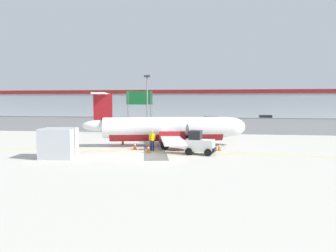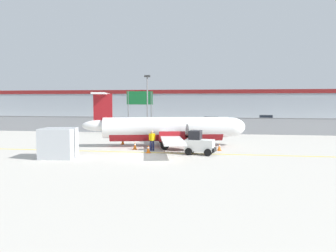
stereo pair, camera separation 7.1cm
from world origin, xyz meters
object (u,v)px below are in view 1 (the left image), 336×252
object	(u,v)px
cargo_container	(58,143)
parked_car_2	(211,122)
traffic_cone_near_right	(123,141)
traffic_cone_far_left	(135,146)
ground_crew_worker	(152,139)
commuter_airplane	(169,129)
parked_car_1	(154,123)
highway_sign	(139,101)
traffic_cone_near_left	(148,149)
baggage_tug	(199,144)
parked_car_3	(265,119)
parked_car_0	(96,123)
traffic_cone_far_right	(219,147)
apron_light_pole	(147,100)

from	to	relation	value
cargo_container	parked_car_2	xyz separation A→B (m)	(10.66, 30.14, -0.21)
traffic_cone_near_right	traffic_cone_far_left	size ratio (longest dim) A/B	1.00
ground_crew_worker	cargo_container	xyz separation A→B (m)	(-6.11, -4.52, 0.15)
commuter_airplane	parked_car_1	distance (m)	18.14
highway_sign	commuter_airplane	bearing A→B (deg)	-65.88
traffic_cone_near_left	traffic_cone_near_right	world-z (taller)	same
baggage_tug	highway_sign	world-z (taller)	highway_sign
commuter_airplane	parked_car_2	bearing A→B (deg)	68.39
parked_car_2	parked_car_3	size ratio (longest dim) A/B	1.00
commuter_airplane	traffic_cone_near_left	xyz separation A→B (m)	(-1.10, -4.19, -1.29)
ground_crew_worker	parked_car_3	distance (m)	35.67
baggage_tug	ground_crew_worker	xyz separation A→B (m)	(-4.04, 1.39, 0.10)
parked_car_0	parked_car_2	xyz separation A→B (m)	(17.24, 5.46, 0.00)
ground_crew_worker	traffic_cone_far_left	xyz separation A→B (m)	(-1.62, 0.48, -0.64)
ground_crew_worker	parked_car_1	bearing A→B (deg)	170.92
commuter_airplane	parked_car_0	distance (m)	22.01
parked_car_3	baggage_tug	bearing A→B (deg)	77.22
baggage_tug	parked_car_3	bearing A→B (deg)	83.11
traffic_cone_near_right	parked_car_1	bearing A→B (deg)	90.55
ground_crew_worker	highway_sign	size ratio (longest dim) A/B	0.31
cargo_container	parked_car_2	size ratio (longest dim) A/B	0.61
traffic_cone_near_right	traffic_cone_far_right	xyz separation A→B (m)	(9.21, -2.60, 0.00)
traffic_cone_far_left	parked_car_0	size ratio (longest dim) A/B	0.15
baggage_tug	traffic_cone_near_right	world-z (taller)	baggage_tug
traffic_cone_near_right	traffic_cone_far_right	distance (m)	9.57
commuter_airplane	highway_sign	bearing A→B (deg)	101.32
cargo_container	traffic_cone_far_right	size ratio (longest dim) A/B	4.08
parked_car_0	apron_light_pole	world-z (taller)	apron_light_pole
ground_crew_worker	baggage_tug	bearing A→B (deg)	51.56
traffic_cone_near_right	parked_car_0	world-z (taller)	parked_car_0
ground_crew_worker	traffic_cone_near_left	size ratio (longest dim) A/B	2.66
traffic_cone_far_right	apron_light_pole	distance (m)	14.42
traffic_cone_near_left	baggage_tug	bearing A→B (deg)	-2.39
traffic_cone_far_left	highway_sign	world-z (taller)	highway_sign
traffic_cone_near_left	highway_sign	size ratio (longest dim) A/B	0.12
ground_crew_worker	parked_car_3	world-z (taller)	same
parked_car_0	parked_car_3	world-z (taller)	same
cargo_container	highway_sign	xyz separation A→B (m)	(1.07, 21.08, 3.04)
commuter_airplane	traffic_cone_far_right	xyz separation A→B (m)	(4.58, -2.10, -1.29)
traffic_cone_far_left	apron_light_pole	xyz separation A→B (m)	(-1.32, 11.30, 3.99)
traffic_cone_near_right	highway_sign	bearing A→B (deg)	96.35
cargo_container	commuter_airplane	bearing A→B (deg)	39.86
traffic_cone_near_left	parked_car_1	world-z (taller)	parked_car_1
traffic_cone_far_right	parked_car_3	distance (m)	33.04
cargo_container	traffic_cone_far_right	world-z (taller)	cargo_container
traffic_cone_near_right	parked_car_3	xyz separation A→B (m)	(17.38, 29.41, 0.58)
ground_crew_worker	highway_sign	world-z (taller)	highway_sign
traffic_cone_far_right	parked_car_0	xyz separation A→B (m)	(-18.32, 19.27, 0.58)
traffic_cone_near_left	traffic_cone_near_right	xyz separation A→B (m)	(-3.52, 4.69, 0.00)
traffic_cone_far_left	parked_car_3	distance (m)	35.89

